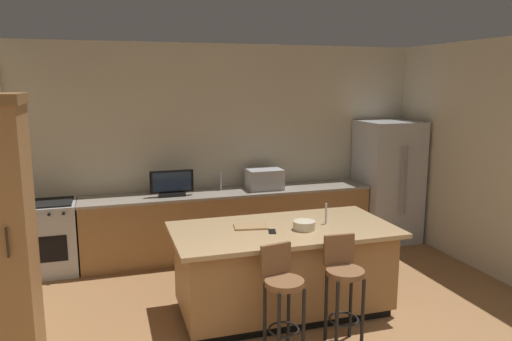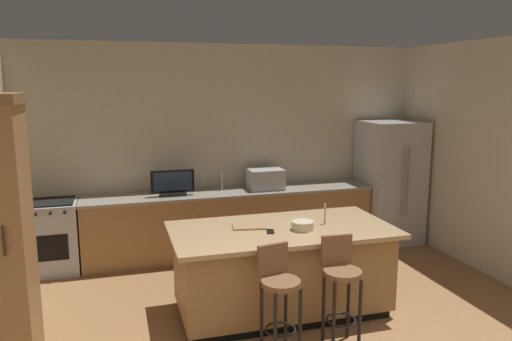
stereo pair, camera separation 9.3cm
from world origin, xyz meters
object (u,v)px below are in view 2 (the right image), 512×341
kitchen_island (282,269)px  refrigerator (390,182)px  cell_phone (270,231)px  bar_stool_right (341,281)px  range_oven (49,237)px  tv_monitor (173,184)px  bar_stool_left (279,291)px  fruit_bowl (303,225)px  cutting_board (249,226)px  microwave (266,179)px

kitchen_island → refrigerator: size_ratio=1.26×
cell_phone → bar_stool_right: bearing=-40.9°
range_oven → tv_monitor: tv_monitor is taller
refrigerator → bar_stool_left: (-2.61, -2.53, -0.31)m
cell_phone → fruit_bowl: bearing=11.8°
kitchen_island → cell_phone: bearing=-147.6°
bar_stool_right → cell_phone: size_ratio=6.69×
range_oven → fruit_bowl: size_ratio=4.08×
bar_stool_left → bar_stool_right: 0.58m
bar_stool_left → cutting_board: size_ratio=2.92×
kitchen_island → fruit_bowl: fruit_bowl is taller
refrigerator → tv_monitor: 3.20m
tv_monitor → cell_phone: (0.73, -1.89, -0.14)m
range_oven → tv_monitor: bearing=-1.9°
bar_stool_left → bar_stool_right: (0.58, -0.00, 0.02)m
fruit_bowl → refrigerator: bearing=41.4°
microwave → refrigerator: bearing=-2.5°
range_oven → cutting_board: (2.13, -1.73, 0.46)m
kitchen_island → bar_stool_right: size_ratio=2.25×
bar_stool_left → fruit_bowl: (0.47, 0.65, 0.36)m
kitchen_island → range_oven: (-2.44, 1.84, -0.01)m
range_oven → cell_phone: size_ratio=6.07×
refrigerator → cutting_board: (-2.63, -1.65, 0.01)m
cutting_board → refrigerator: bearing=32.1°
cutting_board → range_oven: bearing=140.8°
range_oven → cutting_board: cutting_board is taller
range_oven → microwave: 2.90m
kitchen_island → cutting_board: (-0.32, 0.11, 0.45)m
microwave → kitchen_island: bearing=-102.3°
bar_stool_right → cutting_board: bar_stool_right is taller
microwave → cutting_board: (-0.72, -1.73, -0.12)m
refrigerator → microwave: bearing=177.5°
fruit_bowl → cell_phone: size_ratio=1.49×
fruit_bowl → kitchen_island: bearing=145.5°
kitchen_island → range_oven: range_oven is taller
cutting_board → cell_phone: bearing=-52.3°
bar_stool_right → fruit_bowl: size_ratio=4.50×
refrigerator → cutting_board: bearing=-147.9°
bar_stool_left → cell_phone: (0.14, 0.67, 0.32)m
kitchen_island → cell_phone: size_ratio=15.06×
range_oven → cell_phone: same height
kitchen_island → bar_stool_right: (0.29, -0.77, 0.14)m
fruit_bowl → bar_stool_left: bearing=-125.9°
bar_stool_right → range_oven: bearing=139.0°
kitchen_island → cell_phone: cell_phone is taller
fruit_bowl → range_oven: bearing=143.1°
bar_stool_left → fruit_bowl: 0.88m
refrigerator → cell_phone: bearing=-143.0°
microwave → fruit_bowl: 1.98m
tv_monitor → fruit_bowl: tv_monitor is taller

